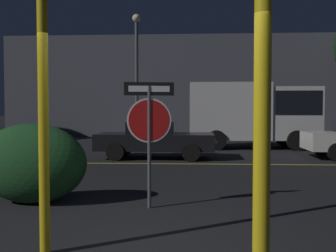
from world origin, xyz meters
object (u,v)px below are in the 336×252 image
object	(u,v)px
stop_sign	(149,120)
delivery_truck	(255,112)
yellow_pole_right	(262,133)
hedge_bush_1	(32,163)
street_lamp	(137,67)
yellow_pole_left	(43,103)
passing_car_2	(155,139)

from	to	relation	value
stop_sign	delivery_truck	size ratio (longest dim) A/B	0.38
yellow_pole_right	hedge_bush_1	size ratio (longest dim) A/B	1.47
delivery_truck	street_lamp	bearing A→B (deg)	-92.16
yellow_pole_right	delivery_truck	distance (m)	13.53
yellow_pole_left	yellow_pole_right	xyz separation A→B (m)	(2.29, -0.72, -0.28)
passing_car_2	hedge_bush_1	bearing A→B (deg)	-12.35
stop_sign	passing_car_2	world-z (taller)	stop_sign
yellow_pole_right	passing_car_2	bearing A→B (deg)	100.69
street_lamp	delivery_truck	bearing A→B (deg)	-2.34
delivery_truck	yellow_pole_left	bearing A→B (deg)	-19.96
yellow_pole_right	street_lamp	xyz separation A→B (m)	(-2.99, 13.54, 2.20)
passing_car_2	delivery_truck	world-z (taller)	delivery_truck
yellow_pole_left	passing_car_2	distance (m)	8.92
yellow_pole_left	stop_sign	bearing A→B (deg)	64.81
yellow_pole_left	street_lamp	xyz separation A→B (m)	(-0.70, 12.82, 1.92)
yellow_pole_right	passing_car_2	xyz separation A→B (m)	(-1.81, 9.57, -0.78)
yellow_pole_left	yellow_pole_right	distance (m)	2.42
delivery_truck	yellow_pole_right	bearing A→B (deg)	-9.74
hedge_bush_1	delivery_truck	xyz separation A→B (m)	(5.75, 10.30, 0.91)
yellow_pole_left	hedge_bush_1	world-z (taller)	yellow_pole_left
hedge_bush_1	delivery_truck	world-z (taller)	delivery_truck
passing_car_2	yellow_pole_right	bearing A→B (deg)	12.19
yellow_pole_right	street_lamp	bearing A→B (deg)	102.44
stop_sign	yellow_pole_right	xyz separation A→B (m)	(1.31, -2.81, -0.05)
stop_sign	yellow_pole_left	bearing A→B (deg)	-125.63
yellow_pole_right	street_lamp	size ratio (longest dim) A/B	0.48
stop_sign	delivery_truck	xyz separation A→B (m)	(3.64, 10.52, 0.13)
stop_sign	street_lamp	distance (m)	11.08
yellow_pole_right	street_lamp	world-z (taller)	street_lamp
yellow_pole_left	yellow_pole_right	world-z (taller)	yellow_pole_left
hedge_bush_1	street_lamp	xyz separation A→B (m)	(0.43, 10.52, 2.93)
yellow_pole_right	passing_car_2	distance (m)	9.77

